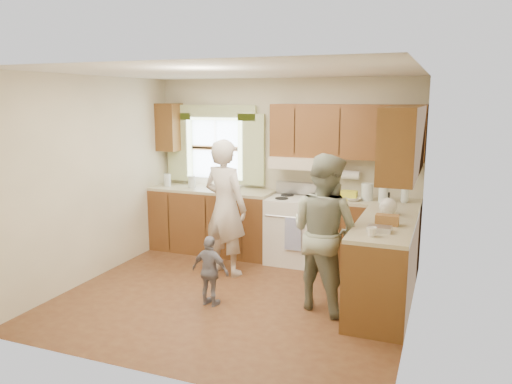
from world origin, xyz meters
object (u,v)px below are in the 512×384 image
at_px(woman_right, 324,232).
at_px(child, 210,271).
at_px(stove, 297,229).
at_px(woman_left, 225,208).

bearing_deg(woman_right, child, 43.47).
distance_m(stove, woman_left, 1.13).
distance_m(woman_left, woman_right, 1.54).
height_order(stove, woman_left, woman_left).
bearing_deg(woman_right, woman_left, 1.85).
xyz_separation_m(stove, child, (-0.45, -1.76, -0.08)).
relative_size(woman_left, child, 2.23).
relative_size(stove, woman_right, 0.64).
distance_m(woman_left, child, 1.13).
distance_m(stove, woman_right, 1.57).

